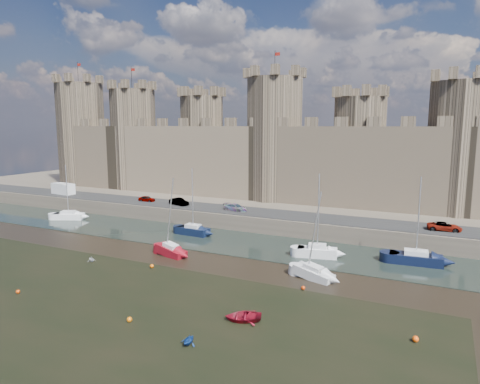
{
  "coord_description": "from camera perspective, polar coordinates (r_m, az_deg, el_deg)",
  "views": [
    {
      "loc": [
        32.08,
        -29.35,
        16.74
      ],
      "look_at": [
        7.3,
        22.0,
        7.78
      ],
      "focal_mm": 32.0,
      "sensor_mm": 36.0,
      "label": 1
    }
  ],
  "objects": [
    {
      "name": "seaweed_patch",
      "position": [
        43.06,
        -26.77,
        -14.94
      ],
      "size": [
        70.0,
        34.0,
        0.01
      ],
      "primitive_type": "cube",
      "color": "black",
      "rests_on": "ground"
    },
    {
      "name": "van",
      "position": [
        95.76,
        -22.51,
        0.38
      ],
      "size": [
        5.45,
        2.73,
        2.28
      ],
      "primitive_type": "cube",
      "rotation": [
        0.0,
        0.0,
        -0.12
      ],
      "color": "silver",
      "rests_on": "quay"
    },
    {
      "name": "water_channel",
      "position": [
        64.45,
        -5.1,
        -6.12
      ],
      "size": [
        160.0,
        12.0,
        0.08
      ],
      "primitive_type": "cube",
      "color": "black",
      "rests_on": "ground"
    },
    {
      "name": "buoy_2",
      "position": [
        39.4,
        -14.52,
        -16.13
      ],
      "size": [
        0.47,
        0.47,
        0.47
      ],
      "primitive_type": "sphere",
      "color": "orange",
      "rests_on": "ground"
    },
    {
      "name": "sailboat_1",
      "position": [
        66.14,
        -6.27,
        -5.06
      ],
      "size": [
        5.22,
        2.25,
        10.26
      ],
      "rotation": [
        0.0,
        0.0,
        -0.05
      ],
      "color": "black",
      "rests_on": "ground"
    },
    {
      "name": "ground",
      "position": [
        46.59,
        -20.79,
        -12.73
      ],
      "size": [
        160.0,
        160.0,
        0.0
      ],
      "primitive_type": "plane",
      "color": "black",
      "rests_on": "ground"
    },
    {
      "name": "buoy_1",
      "position": [
        52.29,
        -11.66,
        -9.65
      ],
      "size": [
        0.48,
        0.48,
        0.48
      ],
      "primitive_type": "sphere",
      "color": "#E55C0A",
      "rests_on": "ground"
    },
    {
      "name": "car_3",
      "position": [
        64.35,
        25.61,
        -4.19
      ],
      "size": [
        4.59,
        2.48,
        1.22
      ],
      "primitive_type": "imported",
      "rotation": [
        0.0,
        0.0,
        1.68
      ],
      "color": "gray",
      "rests_on": "quay"
    },
    {
      "name": "sailboat_2",
      "position": [
        55.85,
        10.26,
        -7.75
      ],
      "size": [
        5.26,
        2.97,
        10.7
      ],
      "rotation": [
        0.0,
        0.0,
        0.22
      ],
      "color": "silver",
      "rests_on": "ground"
    },
    {
      "name": "car_2",
      "position": [
        71.49,
        -0.61,
        -2.07
      ],
      "size": [
        4.34,
        2.22,
        1.2
      ],
      "primitive_type": "imported",
      "rotation": [
        0.0,
        0.0,
        1.44
      ],
      "color": "gray",
      "rests_on": "quay"
    },
    {
      "name": "car_0",
      "position": [
        81.96,
        -12.32,
        -0.89
      ],
      "size": [
        3.27,
        1.39,
        1.1
      ],
      "primitive_type": "imported",
      "rotation": [
        0.0,
        0.0,
        1.6
      ],
      "color": "gray",
      "rests_on": "quay"
    },
    {
      "name": "sailboat_3",
      "position": [
        56.54,
        22.4,
        -8.12
      ],
      "size": [
        6.25,
        2.86,
        10.65
      ],
      "rotation": [
        0.0,
        0.0,
        0.08
      ],
      "color": "black",
      "rests_on": "ground"
    },
    {
      "name": "castle",
      "position": [
        84.14,
        2.84,
        5.47
      ],
      "size": [
        108.5,
        11.0,
        29.0
      ],
      "color": "#42382B",
      "rests_on": "quay"
    },
    {
      "name": "dinghy_3",
      "position": [
        56.53,
        -19.18,
        -8.47
      ],
      "size": [
        1.49,
        1.41,
        0.63
      ],
      "primitive_type": "imported",
      "rotation": [
        1.57,
        0.0,
        1.18
      ],
      "color": "silver",
      "rests_on": "ground"
    },
    {
      "name": "sailboat_0",
      "position": [
        82.27,
        -21.89,
        -2.92
      ],
      "size": [
        5.57,
        3.96,
        9.73
      ],
      "rotation": [
        0.0,
        0.0,
        0.42
      ],
      "color": "white",
      "rests_on": "ground"
    },
    {
      "name": "sailboat_5",
      "position": [
        48.42,
        9.76,
        -10.53
      ],
      "size": [
        4.84,
        2.96,
        9.78
      ],
      "rotation": [
        0.0,
        0.0,
        -0.28
      ],
      "color": "silver",
      "rests_on": "ground"
    },
    {
      "name": "buoy_3",
      "position": [
        45.39,
        8.42,
        -12.53
      ],
      "size": [
        0.42,
        0.42,
        0.42
      ],
      "primitive_type": "sphere",
      "color": "#EF3D0A",
      "rests_on": "ground"
    },
    {
      "name": "dinghy_4",
      "position": [
        38.37,
        0.38,
        -16.39
      ],
      "size": [
        3.79,
        3.24,
        0.66
      ],
      "primitive_type": "imported",
      "rotation": [
        1.57,
        0.0,
        5.06
      ],
      "color": "maroon",
      "rests_on": "ground"
    },
    {
      "name": "quay",
      "position": [
        96.19,
        5.94,
        -0.39
      ],
      "size": [
        160.0,
        60.0,
        2.5
      ],
      "primitive_type": "cube",
      "color": "#4C443A",
      "rests_on": "ground"
    },
    {
      "name": "road",
      "position": [
        72.41,
        -1.07,
        -2.37
      ],
      "size": [
        160.0,
        7.0,
        0.1
      ],
      "primitive_type": "cube",
      "color": "black",
      "rests_on": "quay"
    },
    {
      "name": "sailboat_4",
      "position": [
        56.41,
        -9.19,
        -7.65
      ],
      "size": [
        4.63,
        2.63,
        10.2
      ],
      "rotation": [
        0.0,
        0.0,
        -0.23
      ],
      "color": "maroon",
      "rests_on": "ground"
    },
    {
      "name": "buoy_4",
      "position": [
        49.31,
        -27.49,
        -11.71
      ],
      "size": [
        0.41,
        0.41,
        0.41
      ],
      "primitive_type": "sphere",
      "color": "#D54109",
      "rests_on": "ground"
    },
    {
      "name": "car_1",
      "position": [
        77.09,
        -8.14,
        -1.31
      ],
      "size": [
        4.26,
        2.44,
        1.33
      ],
      "primitive_type": "imported",
      "rotation": [
        0.0,
        0.0,
        1.3
      ],
      "color": "gray",
      "rests_on": "quay"
    },
    {
      "name": "dinghy_5",
      "position": [
        34.97,
        -6.86,
        -19.04
      ],
      "size": [
        1.27,
        1.46,
        0.74
      ],
      "primitive_type": "imported",
      "rotation": [
        1.57,
        0.0,
        0.04
      ],
      "color": "navy",
      "rests_on": "ground"
    },
    {
      "name": "buoy_5",
      "position": [
        37.76,
        22.36,
        -17.67
      ],
      "size": [
        0.51,
        0.51,
        0.51
      ],
      "primitive_type": "sphere",
      "color": "#F04D0A",
      "rests_on": "ground"
    }
  ]
}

